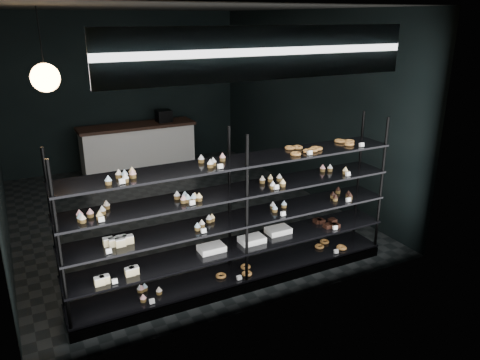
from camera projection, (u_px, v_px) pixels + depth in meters
The scene contains 5 objects.
room at pixel (170, 117), 7.27m from camera, with size 5.01×6.01×3.20m.
display_shelf at pixel (236, 237), 5.49m from camera, with size 4.00×0.50×1.91m.
signage at pixel (267, 53), 4.43m from camera, with size 3.30×0.05×0.50m.
pendant_lamp at pixel (45, 78), 5.07m from camera, with size 0.31×0.31×0.88m.
service_counter at pixel (139, 147), 9.78m from camera, with size 2.38×0.65×1.23m.
Camera 1 is at (-2.32, -6.89, 3.07)m, focal length 35.00 mm.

